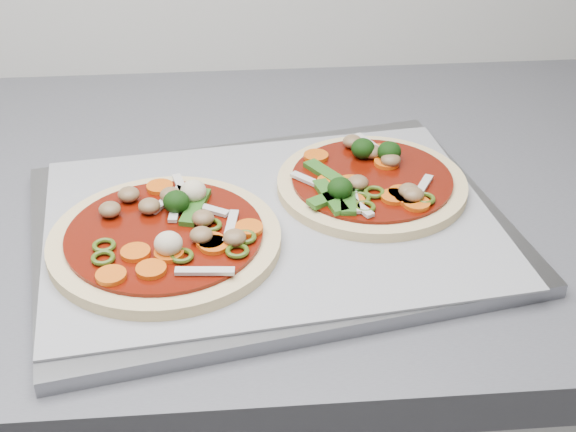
{
  "coord_description": "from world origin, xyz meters",
  "views": [
    {
      "loc": [
        0.09,
        0.6,
        1.32
      ],
      "look_at": [
        0.13,
        1.2,
        0.93
      ],
      "focal_mm": 50.0,
      "sensor_mm": 36.0,
      "label": 1
    }
  ],
  "objects": [
    {
      "name": "pizza_right",
      "position": [
        0.22,
        1.26,
        0.92
      ],
      "size": [
        0.24,
        0.24,
        0.03
      ],
      "rotation": [
        0.0,
        0.0,
        0.35
      ],
      "color": "beige",
      "rests_on": "parchment"
    },
    {
      "name": "countertop",
      "position": [
        0.0,
        1.3,
        0.88
      ],
      "size": [
        3.6,
        0.6,
        0.04
      ],
      "primitive_type": "cube",
      "color": "#57585E",
      "rests_on": "base_cabinet"
    },
    {
      "name": "baking_tray",
      "position": [
        0.12,
        1.22,
        0.91
      ],
      "size": [
        0.48,
        0.39,
        0.01
      ],
      "primitive_type": "cube",
      "rotation": [
        0.0,
        0.0,
        0.19
      ],
      "color": "gray",
      "rests_on": "countertop"
    },
    {
      "name": "parchment",
      "position": [
        0.12,
        1.22,
        0.91
      ],
      "size": [
        0.44,
        0.34,
        0.0
      ],
      "primitive_type": "cube",
      "rotation": [
        0.0,
        0.0,
        0.12
      ],
      "color": "#9E9FA4",
      "rests_on": "baking_tray"
    },
    {
      "name": "pizza_left",
      "position": [
        0.03,
        1.18,
        0.93
      ],
      "size": [
        0.24,
        0.24,
        0.03
      ],
      "rotation": [
        0.0,
        0.0,
        0.18
      ],
      "color": "beige",
      "rests_on": "parchment"
    }
  ]
}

